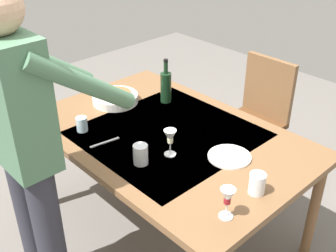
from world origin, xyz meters
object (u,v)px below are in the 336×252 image
at_px(person_server, 27,144).
at_px(water_cup_far_left, 141,154).
at_px(wine_bottle, 166,86).
at_px(water_cup_near_right, 82,124).
at_px(chair_near, 258,112).
at_px(serving_bowl_pasta, 115,98).
at_px(wine_glass_right, 227,198).
at_px(dinner_plate_near, 229,157).
at_px(dining_table, 168,143).
at_px(wine_glass_left, 170,138).
at_px(water_cup_near_left, 257,184).

height_order(person_server, water_cup_far_left, person_server).
height_order(wine_bottle, water_cup_near_right, wine_bottle).
bearing_deg(chair_near, serving_bowl_pasta, 59.68).
relative_size(wine_glass_right, dinner_plate_near, 0.66).
distance_m(chair_near, wine_bottle, 0.78).
distance_m(dining_table, wine_glass_left, 0.28).
height_order(chair_near, water_cup_far_left, chair_near).
distance_m(water_cup_near_left, water_cup_far_left, 0.60).
height_order(chair_near, water_cup_near_left, chair_near).
relative_size(chair_near, wine_glass_left, 6.03).
xyz_separation_m(chair_near, dinner_plate_near, (-0.41, 0.85, 0.20)).
height_order(wine_glass_left, serving_bowl_pasta, wine_glass_left).
bearing_deg(water_cup_far_left, dinner_plate_near, -127.03).
relative_size(wine_glass_left, water_cup_near_right, 1.72).
distance_m(dining_table, water_cup_near_right, 0.51).
relative_size(person_server, wine_glass_left, 11.19).
distance_m(dining_table, chair_near, 0.93).
bearing_deg(chair_near, dinner_plate_near, 115.73).
relative_size(dining_table, dinner_plate_near, 7.05).
bearing_deg(water_cup_near_right, chair_near, -105.91).
bearing_deg(dining_table, water_cup_near_right, 43.12).
bearing_deg(dinner_plate_near, person_server, 60.88).
bearing_deg(water_cup_near_right, wine_bottle, -94.99).
bearing_deg(water_cup_near_left, wine_bottle, -19.09).
bearing_deg(water_cup_far_left, water_cup_near_right, 4.35).
bearing_deg(dining_table, wine_glass_left, 139.67).
distance_m(person_server, wine_bottle, 1.11).
bearing_deg(person_server, wine_bottle, -77.69).
relative_size(dining_table, serving_bowl_pasta, 5.41).
xyz_separation_m(person_server, water_cup_far_left, (-0.20, -0.49, -0.18)).
xyz_separation_m(dining_table, water_cup_near_right, (0.37, 0.34, 0.11)).
xyz_separation_m(person_server, serving_bowl_pasta, (0.45, -0.82, -0.20)).
bearing_deg(serving_bowl_pasta, person_server, 118.94).
bearing_deg(person_server, water_cup_near_right, -57.62).
height_order(wine_bottle, serving_bowl_pasta, wine_bottle).
distance_m(water_cup_near_left, serving_bowl_pasta, 1.21).
relative_size(water_cup_far_left, dinner_plate_near, 0.47).
xyz_separation_m(person_server, water_cup_near_right, (0.29, -0.45, -0.19)).
bearing_deg(water_cup_near_left, chair_near, -55.34).
xyz_separation_m(person_server, dinner_plate_near, (-0.48, -0.87, -0.23)).
height_order(person_server, water_cup_near_right, person_server).
bearing_deg(wine_glass_right, chair_near, -60.40).
distance_m(person_server, serving_bowl_pasta, 0.96).
height_order(chair_near, water_cup_near_right, chair_near).
relative_size(dining_table, wine_glass_right, 10.74).
distance_m(wine_glass_left, serving_bowl_pasta, 0.72).
bearing_deg(dining_table, water_cup_near_left, 174.35).
bearing_deg(water_cup_near_right, water_cup_near_left, -165.09).
bearing_deg(water_cup_near_right, dinner_plate_near, -151.92).
bearing_deg(water_cup_far_left, dining_table, -68.48).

